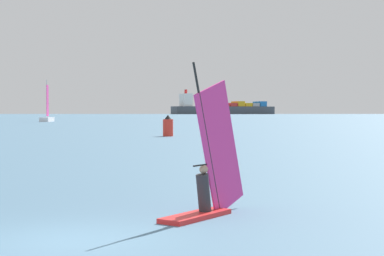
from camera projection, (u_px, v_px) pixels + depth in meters
name	position (u px, v px, depth m)	size (l,w,h in m)	color
ground_plane	(68.00, 241.00, 12.46)	(4000.00, 4000.00, 0.00)	#476B84
windsurfer	(208.00, 179.00, 15.60)	(2.46, 2.88, 3.99)	red
cargo_ship	(223.00, 108.00, 897.44)	(155.57, 68.18, 35.67)	#3F444C
channel_buoy	(168.00, 127.00, 67.11)	(1.14, 1.14, 2.39)	red
small_sailboat	(47.00, 118.00, 172.18)	(3.07, 7.86, 11.86)	white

